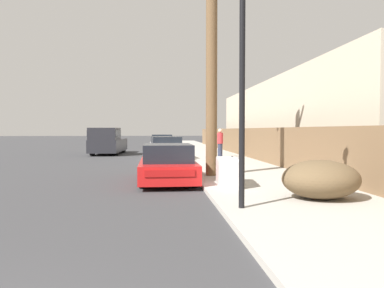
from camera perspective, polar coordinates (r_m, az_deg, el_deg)
name	(u,v)px	position (r m, az deg, el deg)	size (l,w,h in m)	color
sidewalk_curb	(208,154)	(25.41, 2.39, -1.60)	(4.20, 63.00, 0.12)	#ADA89E
discarded_fridge	(228,172)	(10.85, 5.49, -4.23)	(0.76, 1.63, 0.81)	silver
parked_sports_car_red	(167,164)	(12.41, -3.76, -3.13)	(1.81, 4.48, 1.26)	red
car_parked_mid	(165,149)	(21.31, -4.06, -0.78)	(2.11, 4.43, 1.35)	silver
car_parked_far	(162,144)	(29.46, -4.61, 0.04)	(1.77, 4.60, 1.37)	silver
pickup_truck	(107,141)	(26.92, -12.77, 0.40)	(2.20, 5.54, 1.87)	#232328
utility_pole	(212,70)	(13.31, 3.00, 11.20)	(1.80, 0.40, 7.25)	brown
street_lamp	(242,63)	(7.80, 7.66, 12.20)	(0.26, 0.26, 5.15)	black
brush_pile	(321,179)	(9.21, 19.03, -5.10)	(1.80, 1.58, 0.90)	brown
wooden_fence	(246,142)	(22.85, 8.23, 0.26)	(0.08, 43.54, 1.71)	brown
building_right_house	(311,121)	(23.63, 17.73, 3.42)	(6.00, 23.50, 4.57)	beige
pedestrian	(220,143)	(22.00, 4.31, 0.21)	(0.34, 0.34, 1.67)	#282D42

